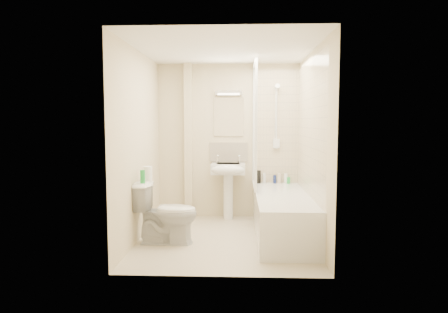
{
  "coord_description": "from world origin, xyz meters",
  "views": [
    {
      "loc": [
        0.19,
        -5.01,
        1.51
      ],
      "look_at": [
        -0.02,
        0.2,
        1.05
      ],
      "focal_mm": 32.0,
      "sensor_mm": 36.0,
      "label": 1
    }
  ],
  "objects": [
    {
      "name": "pipe_boxing",
      "position": [
        -0.62,
        1.19,
        1.2
      ],
      "size": [
        0.12,
        0.12,
        2.4
      ],
      "primitive_type": "cube",
      "color": "beige",
      "rests_on": "ground"
    },
    {
      "name": "tile_back",
      "position": [
        0.75,
        1.24,
        1.42
      ],
      "size": [
        0.7,
        0.01,
        1.75
      ],
      "primitive_type": "cube",
      "color": "beige",
      "rests_on": "wall_back"
    },
    {
      "name": "shower_fixture",
      "position": [
        0.75,
        1.19,
        1.55
      ],
      "size": [
        0.1,
        0.16,
        0.99
      ],
      "color": "white",
      "rests_on": "wall_back"
    },
    {
      "name": "bottle_white_a",
      "position": [
        0.57,
        1.16,
        0.63
      ],
      "size": [
        0.05,
        0.05,
        0.16
      ],
      "primitive_type": "cylinder",
      "color": "silver",
      "rests_on": "bathtub"
    },
    {
      "name": "strip_light",
      "position": [
        0.01,
        1.22,
        1.95
      ],
      "size": [
        0.42,
        0.07,
        0.07
      ],
      "primitive_type": "cube",
      "color": "silver",
      "rests_on": "wall_back"
    },
    {
      "name": "ceiling",
      "position": [
        0.0,
        0.0,
        2.4
      ],
      "size": [
        2.2,
        2.5,
        0.02
      ],
      "primitive_type": "cube",
      "color": "white",
      "rests_on": "wall_back"
    },
    {
      "name": "bottle_white_b",
      "position": [
        0.9,
        1.16,
        0.63
      ],
      "size": [
        0.06,
        0.06,
        0.15
      ],
      "primitive_type": "cylinder",
      "color": "white",
      "rests_on": "bathtub"
    },
    {
      "name": "green_bottle",
      "position": [
        -0.99,
        -0.29,
        0.85
      ],
      "size": [
        0.06,
        0.06,
        0.16
      ],
      "primitive_type": "cylinder",
      "color": "green",
      "rests_on": "toilet"
    },
    {
      "name": "tile_right",
      "position": [
        1.09,
        0.2,
        1.42
      ],
      "size": [
        0.01,
        2.1,
        1.75
      ],
      "primitive_type": "cube",
      "color": "beige",
      "rests_on": "wall_right"
    },
    {
      "name": "shower_screen",
      "position": [
        0.4,
        0.8,
        1.45
      ],
      "size": [
        0.04,
        0.92,
        1.8
      ],
      "color": "white",
      "rests_on": "bathtub"
    },
    {
      "name": "mirror",
      "position": [
        0.01,
        1.24,
        1.58
      ],
      "size": [
        0.46,
        0.01,
        0.6
      ],
      "primitive_type": "cube",
      "color": "white",
      "rests_on": "wall_back"
    },
    {
      "name": "toilet",
      "position": [
        -0.72,
        -0.18,
        0.38
      ],
      "size": [
        0.45,
        0.76,
        0.77
      ],
      "primitive_type": "imported",
      "rotation": [
        0.0,
        0.0,
        1.55
      ],
      "color": "white",
      "rests_on": "ground"
    },
    {
      "name": "toilet_roll_upper",
      "position": [
        -0.97,
        -0.1,
        0.9
      ],
      "size": [
        0.11,
        0.11,
        0.09
      ],
      "primitive_type": "cylinder",
      "color": "white",
      "rests_on": "toilet_roll_lower"
    },
    {
      "name": "pedestal_sink",
      "position": [
        0.01,
        1.01,
        0.7
      ],
      "size": [
        0.51,
        0.48,
        0.99
      ],
      "color": "white",
      "rests_on": "ground"
    },
    {
      "name": "wall_back",
      "position": [
        0.0,
        1.25,
        1.2
      ],
      "size": [
        2.2,
        0.02,
        2.4
      ],
      "primitive_type": "cube",
      "color": "beige",
      "rests_on": "ground"
    },
    {
      "name": "bottle_cream",
      "position": [
        0.79,
        1.16,
        0.63
      ],
      "size": [
        0.06,
        0.06,
        0.16
      ],
      "primitive_type": "cylinder",
      "color": "beige",
      "rests_on": "bathtub"
    },
    {
      "name": "bottle_green",
      "position": [
        0.93,
        1.16,
        0.6
      ],
      "size": [
        0.07,
        0.07,
        0.1
      ],
      "primitive_type": "cylinder",
      "color": "green",
      "rests_on": "bathtub"
    },
    {
      "name": "wall_left",
      "position": [
        -1.1,
        0.0,
        1.2
      ],
      "size": [
        0.02,
        2.5,
        2.4
      ],
      "primitive_type": "cube",
      "color": "beige",
      "rests_on": "ground"
    },
    {
      "name": "splashback",
      "position": [
        0.01,
        1.24,
        1.03
      ],
      "size": [
        0.6,
        0.02,
        0.3
      ],
      "primitive_type": "cube",
      "color": "beige",
      "rests_on": "wall_back"
    },
    {
      "name": "bottle_blue",
      "position": [
        0.73,
        1.16,
        0.61
      ],
      "size": [
        0.05,
        0.05,
        0.13
      ],
      "primitive_type": "cylinder",
      "color": "navy",
      "rests_on": "bathtub"
    },
    {
      "name": "bathtub",
      "position": [
        0.75,
        0.2,
        0.29
      ],
      "size": [
        0.7,
        2.1,
        0.55
      ],
      "color": "white",
      "rests_on": "ground"
    },
    {
      "name": "floor",
      "position": [
        0.0,
        0.0,
        0.0
      ],
      "size": [
        2.5,
        2.5,
        0.0
      ],
      "primitive_type": "plane",
      "color": "beige",
      "rests_on": "ground"
    },
    {
      "name": "wall_right",
      "position": [
        1.1,
        0.0,
        1.2
      ],
      "size": [
        0.02,
        2.5,
        2.4
      ],
      "primitive_type": "cube",
      "color": "beige",
      "rests_on": "ground"
    },
    {
      "name": "toilet_roll_lower",
      "position": [
        -0.96,
        -0.1,
        0.81
      ],
      "size": [
        0.1,
        0.1,
        0.09
      ],
      "primitive_type": "cylinder",
      "color": "white",
      "rests_on": "toilet"
    },
    {
      "name": "bottle_black_a",
      "position": [
        0.48,
        1.16,
        0.65
      ],
      "size": [
        0.07,
        0.07,
        0.2
      ],
      "primitive_type": "cylinder",
      "color": "black",
      "rests_on": "bathtub"
    }
  ]
}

